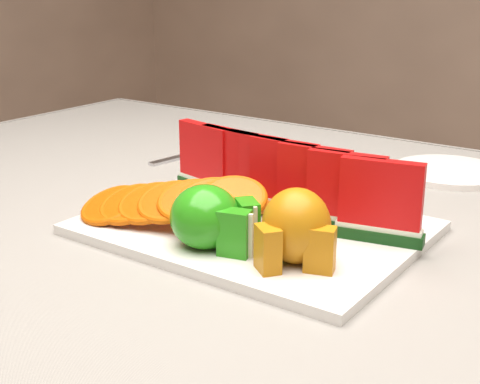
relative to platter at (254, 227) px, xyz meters
name	(u,v)px	position (x,y,z in m)	size (l,w,h in m)	color
table	(249,281)	(-0.05, 0.06, -0.11)	(1.40, 0.90, 0.75)	#542D1C
tablecloth	(249,240)	(-0.05, 0.06, -0.05)	(1.53, 1.03, 0.20)	gray
platter	(254,227)	(0.00, 0.00, 0.00)	(0.40, 0.30, 0.01)	silver
apple_cluster	(211,219)	(0.00, -0.09, 0.04)	(0.11, 0.10, 0.07)	#308611
pear_cluster	(296,229)	(0.10, -0.07, 0.04)	(0.10, 0.10, 0.08)	#955703
side_plate	(450,172)	(0.12, 0.39, 0.00)	(0.23, 0.23, 0.01)	silver
fork	(192,154)	(-0.30, 0.24, 0.00)	(0.04, 0.20, 0.00)	silver
watermelon_row	(283,179)	(0.01, 0.05, 0.05)	(0.39, 0.07, 0.10)	#083810
orange_fan_front	(170,202)	(-0.08, -0.06, 0.04)	(0.26, 0.15, 0.06)	red
orange_fan_back	(294,181)	(-0.02, 0.13, 0.03)	(0.29, 0.11, 0.04)	red
tangerine_segments	(253,210)	(-0.01, 0.01, 0.02)	(0.17, 0.08, 0.02)	red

